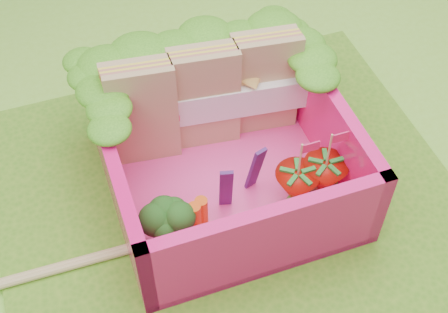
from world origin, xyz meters
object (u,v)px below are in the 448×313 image
bento_box (225,153)px  strawberry_right (324,178)px  sandwich_stack (205,97)px  strawberry_left (296,187)px  broccoli (163,227)px  chopsticks (71,264)px

bento_box → strawberry_right: 0.56m
sandwich_stack → strawberry_left: (0.31, -0.64, -0.20)m
strawberry_left → strawberry_right: strawberry_right is taller
bento_box → broccoli: 0.56m
strawberry_left → chopsticks: 1.27m
sandwich_stack → broccoli: size_ratio=3.56×
sandwich_stack → strawberry_left: sandwich_stack is taller
chopsticks → sandwich_stack: bearing=32.4°
broccoli → chopsticks: 0.55m
bento_box → strawberry_right: size_ratio=2.66×
sandwich_stack → broccoli: sandwich_stack is taller
broccoli → chopsticks: size_ratio=0.15×
broccoli → strawberry_left: 0.77m
strawberry_right → chopsticks: 1.44m
bento_box → strawberry_right: (0.48, -0.28, -0.09)m
strawberry_left → chopsticks: size_ratio=0.21×
strawberry_left → chopsticks: strawberry_left is taller
bento_box → sandwich_stack: sandwich_stack is taller
strawberry_left → broccoli: bearing=-176.7°
sandwich_stack → chopsticks: 1.19m
sandwich_stack → strawberry_left: bearing=-64.3°
sandwich_stack → bento_box: bearing=-90.8°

